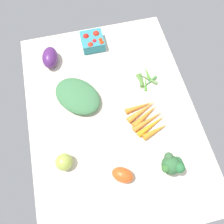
{
  "coord_description": "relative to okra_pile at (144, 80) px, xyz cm",
  "views": [
    {
      "loc": [
        -37.01,
        8.71,
        94.41
      ],
      "look_at": [
        0.0,
        0.0,
        4.0
      ],
      "focal_mm": 34.91,
      "sensor_mm": 36.0,
      "label": 1
    }
  ],
  "objects": [
    {
      "name": "heirloom_tomato_green",
      "position": [
        -31.03,
        43.44,
        2.65
      ],
      "size": [
        7.02,
        7.02,
        7.02
      ],
      "primitive_type": "sphere",
      "color": "#9CAD46",
      "rests_on": "tablecloth"
    },
    {
      "name": "eggplant",
      "position": [
        21.28,
        42.69,
        2.91
      ],
      "size": [
        12.95,
        9.69,
        7.55
      ],
      "primitive_type": "ellipsoid",
      "rotation": [
        0.0,
        0.0,
        6.09
      ],
      "color": "#522466",
      "rests_on": "tablecloth"
    },
    {
      "name": "tablecloth",
      "position": [
        -13.49,
        19.39,
        -1.86
      ],
      "size": [
        104.0,
        76.0,
        2.0
      ],
      "primitive_type": "cube",
      "color": "beige",
      "rests_on": "ground"
    },
    {
      "name": "roma_tomato",
      "position": [
        -41.33,
        21.61,
        2.1
      ],
      "size": [
        9.79,
        10.62,
        5.93
      ],
      "primitive_type": "ellipsoid",
      "rotation": [
        0.0,
        0.0,
        4.13
      ],
      "color": "#CE521D",
      "rests_on": "tablecloth"
    },
    {
      "name": "berry_basket",
      "position": [
        27.12,
        20.1,
        2.21
      ],
      "size": [
        11.32,
        11.32,
        6.69
      ],
      "color": "teal",
      "rests_on": "tablecloth"
    },
    {
      "name": "leafy_greens_clump",
      "position": [
        -2.33,
        33.1,
        1.97
      ],
      "size": [
        28.16,
        27.35,
        5.68
      ],
      "primitive_type": "ellipsoid",
      "rotation": [
        0.0,
        0.0,
        0.7
      ],
      "color": "#3E7447",
      "rests_on": "tablecloth"
    },
    {
      "name": "okra_pile",
      "position": [
        0.0,
        0.0,
        0.0
      ],
      "size": [
        14.02,
        10.09,
        1.99
      ],
      "color": "#489030",
      "rests_on": "tablecloth"
    },
    {
      "name": "carrot_bunch",
      "position": [
        -19.67,
        4.55,
        0.53
      ],
      "size": [
        18.46,
        18.06,
        2.91
      ],
      "color": "orange",
      "rests_on": "tablecloth"
    },
    {
      "name": "broccoli_head",
      "position": [
        -42.47,
        2.63,
        6.73
      ],
      "size": [
        8.5,
        9.38,
        11.6
      ],
      "color": "#95CA7C",
      "rests_on": "tablecloth"
    }
  ]
}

